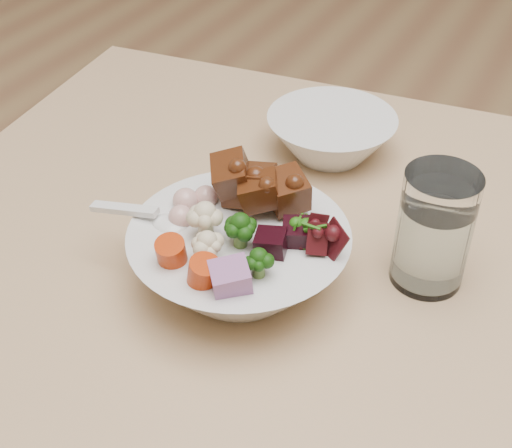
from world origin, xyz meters
name	(u,v)px	position (x,y,z in m)	size (l,w,h in m)	color
food_bowl	(242,254)	(-0.36, 0.03, 0.70)	(0.20, 0.20, 0.11)	silver
soup_spoon	(158,221)	(-0.43, 0.01, 0.72)	(0.10, 0.03, 0.02)	silver
water_glass	(433,234)	(-0.21, 0.11, 0.72)	(0.07, 0.07, 0.12)	white
side_bowl	(331,136)	(-0.37, 0.27, 0.69)	(0.15, 0.15, 0.05)	silver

